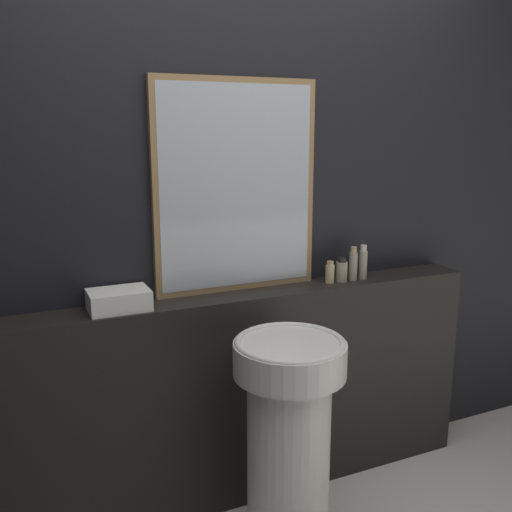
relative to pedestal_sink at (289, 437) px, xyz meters
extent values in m
cube|color=black|center=(0.00, 0.53, 0.76)|extent=(8.00, 0.06, 2.50)
cube|color=black|center=(0.00, 0.40, -0.01)|extent=(2.22, 0.19, 0.95)
cylinder|color=silver|center=(0.00, 0.00, -0.12)|extent=(0.32, 0.32, 0.75)
cylinder|color=silver|center=(0.00, 0.00, 0.32)|extent=(0.42, 0.42, 0.13)
torus|color=silver|center=(0.00, 0.00, 0.38)|extent=(0.41, 0.41, 0.02)
cube|color=#937047|center=(-0.01, 0.48, 0.91)|extent=(0.73, 0.03, 0.89)
cube|color=#B2BCC6|center=(-0.01, 0.47, 0.91)|extent=(0.68, 0.02, 0.84)
cube|color=white|center=(-0.54, 0.40, 0.50)|extent=(0.23, 0.16, 0.08)
cylinder|color=#C6B284|center=(0.41, 0.40, 0.51)|extent=(0.04, 0.04, 0.08)
cylinder|color=tan|center=(0.41, 0.40, 0.56)|extent=(0.03, 0.03, 0.02)
cylinder|color=gray|center=(0.48, 0.40, 0.51)|extent=(0.05, 0.05, 0.09)
cylinder|color=black|center=(0.48, 0.40, 0.57)|extent=(0.04, 0.04, 0.02)
cylinder|color=gray|center=(0.54, 0.40, 0.53)|extent=(0.04, 0.04, 0.13)
cylinder|color=tan|center=(0.54, 0.40, 0.61)|extent=(0.03, 0.03, 0.03)
cylinder|color=gray|center=(0.59, 0.40, 0.53)|extent=(0.04, 0.04, 0.13)
cylinder|color=silver|center=(0.59, 0.40, 0.61)|extent=(0.03, 0.03, 0.03)
camera|label=1|loc=(-0.93, -1.74, 1.16)|focal=40.00mm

